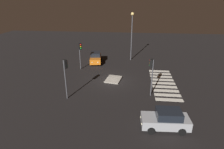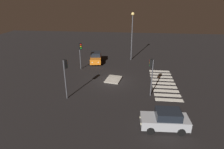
% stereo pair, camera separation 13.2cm
% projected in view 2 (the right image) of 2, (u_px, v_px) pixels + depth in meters
% --- Properties ---
extents(ground_plane, '(80.00, 80.00, 0.00)m').
position_uv_depth(ground_plane, '(112.00, 81.00, 26.68)').
color(ground_plane, black).
extents(traffic_island, '(3.00, 2.46, 0.18)m').
position_uv_depth(traffic_island, '(114.00, 79.00, 27.01)').
color(traffic_island, gray).
rests_on(traffic_island, ground).
extents(car_silver, '(2.18, 4.36, 1.86)m').
position_uv_depth(car_silver, '(165.00, 120.00, 16.71)').
color(car_silver, '#9EA0A5').
rests_on(car_silver, ground).
extents(car_orange, '(4.54, 2.53, 1.90)m').
position_uv_depth(car_orange, '(96.00, 58.00, 33.89)').
color(car_orange, orange).
rests_on(car_orange, ground).
extents(traffic_light_south, '(0.54, 0.53, 4.56)m').
position_uv_depth(traffic_light_south, '(152.00, 69.00, 21.52)').
color(traffic_light_south, '#47474C').
rests_on(traffic_light_south, ground).
extents(traffic_light_north, '(0.54, 0.53, 4.37)m').
position_uv_depth(traffic_light_north, '(80.00, 50.00, 29.79)').
color(traffic_light_north, '#47474C').
rests_on(traffic_light_north, ground).
extents(traffic_light_west, '(0.53, 0.54, 4.72)m').
position_uv_depth(traffic_light_west, '(65.00, 70.00, 20.87)').
color(traffic_light_west, '#47474C').
rests_on(traffic_light_west, ground).
extents(street_lamp, '(0.56, 0.56, 8.65)m').
position_uv_depth(street_lamp, '(132.00, 29.00, 33.54)').
color(street_lamp, '#47474C').
rests_on(street_lamp, ground).
extents(crosswalk_near, '(9.90, 3.20, 0.02)m').
position_uv_depth(crosswalk_near, '(163.00, 83.00, 25.95)').
color(crosswalk_near, silver).
rests_on(crosswalk_near, ground).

